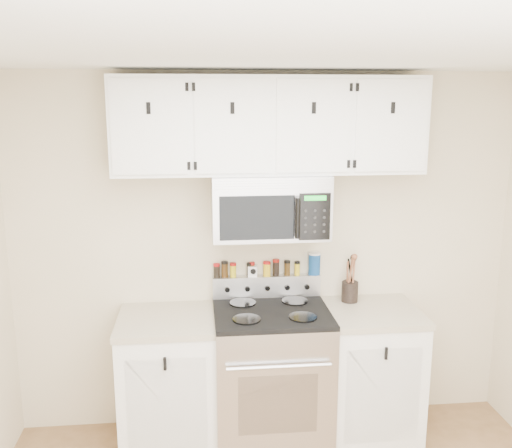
# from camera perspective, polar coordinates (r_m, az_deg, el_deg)

# --- Properties ---
(back_wall) EXTENTS (3.50, 0.01, 2.50)m
(back_wall) POSITION_cam_1_polar(r_m,az_deg,el_deg) (4.01, 1.01, -3.00)
(back_wall) COLOR #BFB28F
(back_wall) RESTS_ON floor
(ceiling) EXTENTS (3.50, 3.50, 0.01)m
(ceiling) POSITION_cam_1_polar(r_m,az_deg,el_deg) (2.15, 7.06, 17.10)
(ceiling) COLOR white
(ceiling) RESTS_ON back_wall
(range) EXTENTS (0.76, 0.65, 1.10)m
(range) POSITION_cam_1_polar(r_m,az_deg,el_deg) (4.00, 1.54, -14.83)
(range) COLOR #B7B7BA
(range) RESTS_ON floor
(base_cabinet_left) EXTENTS (0.64, 0.62, 0.92)m
(base_cabinet_left) POSITION_cam_1_polar(r_m,az_deg,el_deg) (4.01, -8.71, -15.33)
(base_cabinet_left) COLOR white
(base_cabinet_left) RESTS_ON floor
(base_cabinet_right) EXTENTS (0.64, 0.62, 0.92)m
(base_cabinet_right) POSITION_cam_1_polar(r_m,az_deg,el_deg) (4.17, 11.25, -14.28)
(base_cabinet_right) COLOR white
(base_cabinet_right) RESTS_ON floor
(microwave) EXTENTS (0.76, 0.44, 0.42)m
(microwave) POSITION_cam_1_polar(r_m,az_deg,el_deg) (3.74, 1.39, 1.84)
(microwave) COLOR #9E9EA3
(microwave) RESTS_ON back_wall
(upper_cabinets) EXTENTS (2.00, 0.35, 0.62)m
(upper_cabinets) POSITION_cam_1_polar(r_m,az_deg,el_deg) (3.71, 1.38, 9.84)
(upper_cabinets) COLOR white
(upper_cabinets) RESTS_ON back_wall
(utensil_crock) EXTENTS (0.11, 0.11, 0.34)m
(utensil_crock) POSITION_cam_1_polar(r_m,az_deg,el_deg) (4.08, 9.37, -6.52)
(utensil_crock) COLOR black
(utensil_crock) RESTS_ON base_cabinet_right
(kitchen_timer) EXTENTS (0.07, 0.06, 0.08)m
(kitchen_timer) POSITION_cam_1_polar(r_m,az_deg,el_deg) (4.00, -0.32, -4.72)
(kitchen_timer) COLOR white
(kitchen_timer) RESTS_ON range
(salt_canister) EXTENTS (0.09, 0.09, 0.16)m
(salt_canister) POSITION_cam_1_polar(r_m,az_deg,el_deg) (4.05, 5.85, -3.95)
(salt_canister) COLOR navy
(salt_canister) RESTS_ON range
(spice_jar_0) EXTENTS (0.05, 0.05, 0.10)m
(spice_jar_0) POSITION_cam_1_polar(r_m,az_deg,el_deg) (3.98, -3.96, -4.65)
(spice_jar_0) COLOR black
(spice_jar_0) RESTS_ON range
(spice_jar_1) EXTENTS (0.05, 0.05, 0.11)m
(spice_jar_1) POSITION_cam_1_polar(r_m,az_deg,el_deg) (3.98, -3.15, -4.53)
(spice_jar_1) COLOR #3C250E
(spice_jar_1) RESTS_ON range
(spice_jar_2) EXTENTS (0.04, 0.04, 0.10)m
(spice_jar_2) POSITION_cam_1_polar(r_m,az_deg,el_deg) (3.99, -2.30, -4.61)
(spice_jar_2) COLOR gold
(spice_jar_2) RESTS_ON range
(spice_jar_3) EXTENTS (0.04, 0.04, 0.10)m
(spice_jar_3) POSITION_cam_1_polar(r_m,az_deg,el_deg) (3.99, -0.68, -4.57)
(spice_jar_3) COLOR black
(spice_jar_3) RESTS_ON range
(spice_jar_4) EXTENTS (0.04, 0.04, 0.10)m
(spice_jar_4) POSITION_cam_1_polar(r_m,az_deg,el_deg) (4.00, -0.39, -4.54)
(spice_jar_4) COLOR #462B10
(spice_jar_4) RESTS_ON range
(spice_jar_5) EXTENTS (0.05, 0.05, 0.10)m
(spice_jar_5) POSITION_cam_1_polar(r_m,az_deg,el_deg) (4.01, 1.05, -4.48)
(spice_jar_5) COLOR gold
(spice_jar_5) RESTS_ON range
(spice_jar_6) EXTENTS (0.04, 0.04, 0.10)m
(spice_jar_6) POSITION_cam_1_polar(r_m,az_deg,el_deg) (4.01, 1.18, -4.49)
(spice_jar_6) COLOR gold
(spice_jar_6) RESTS_ON range
(spice_jar_7) EXTENTS (0.05, 0.05, 0.12)m
(spice_jar_7) POSITION_cam_1_polar(r_m,az_deg,el_deg) (4.01, 2.01, -4.36)
(spice_jar_7) COLOR black
(spice_jar_7) RESTS_ON range
(spice_jar_8) EXTENTS (0.04, 0.04, 0.11)m
(spice_jar_8) POSITION_cam_1_polar(r_m,az_deg,el_deg) (4.03, 3.14, -4.40)
(spice_jar_8) COLOR #3F2A0F
(spice_jar_8) RESTS_ON range
(spice_jar_9) EXTENTS (0.04, 0.04, 0.10)m
(spice_jar_9) POSITION_cam_1_polar(r_m,az_deg,el_deg) (4.04, 4.14, -4.41)
(spice_jar_9) COLOR gold
(spice_jar_9) RESTS_ON range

